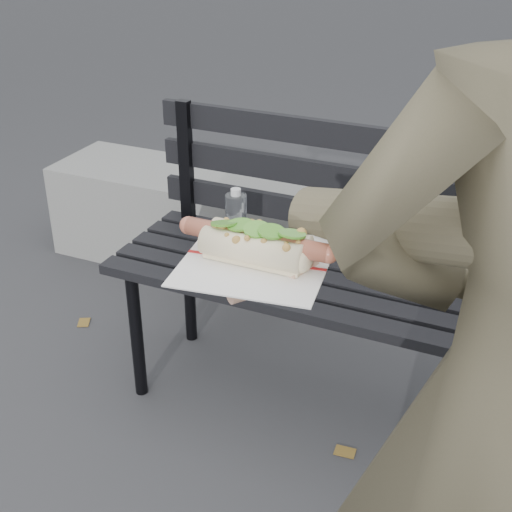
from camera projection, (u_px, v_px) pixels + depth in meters
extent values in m
cylinder|color=black|center=(137.00, 335.00, 2.24)|extent=(0.04, 0.04, 0.45)
cylinder|color=black|center=(189.00, 285.00, 2.51)|extent=(0.04, 0.04, 0.45)
cube|color=black|center=(344.00, 321.00, 1.87)|extent=(1.50, 0.07, 0.03)
cube|color=black|center=(354.00, 304.00, 1.94)|extent=(1.50, 0.07, 0.03)
cube|color=black|center=(364.00, 289.00, 2.02)|extent=(1.50, 0.07, 0.03)
cube|color=black|center=(373.00, 274.00, 2.09)|extent=(1.50, 0.07, 0.03)
cube|color=black|center=(381.00, 261.00, 2.16)|extent=(1.50, 0.07, 0.03)
cube|color=black|center=(186.00, 164.00, 2.31)|extent=(0.04, 0.03, 0.42)
cube|color=black|center=(386.00, 226.00, 2.14)|extent=(1.50, 0.02, 0.08)
cube|color=black|center=(390.00, 186.00, 2.07)|extent=(1.50, 0.02, 0.08)
cube|color=black|center=(394.00, 143.00, 2.01)|extent=(1.50, 0.02, 0.08)
cylinder|color=white|center=(236.00, 224.00, 2.13)|extent=(0.06, 0.06, 0.19)
cylinder|color=white|center=(236.00, 192.00, 2.08)|extent=(0.03, 0.03, 0.02)
cube|color=slate|center=(192.00, 218.00, 3.05)|extent=(1.20, 0.40, 0.40)
cylinder|color=brown|center=(464.00, 233.00, 0.90)|extent=(0.51, 0.23, 0.19)
cylinder|color=#D8A384|center=(287.00, 272.00, 0.94)|extent=(0.09, 0.08, 0.07)
ellipsoid|color=#D8A384|center=(256.00, 273.00, 0.95)|extent=(0.10, 0.12, 0.03)
cylinder|color=#D8A384|center=(209.00, 273.00, 0.94)|extent=(0.06, 0.02, 0.02)
cylinder|color=#D8A384|center=(216.00, 266.00, 0.96)|extent=(0.06, 0.02, 0.02)
cylinder|color=#D8A384|center=(222.00, 260.00, 0.98)|extent=(0.06, 0.02, 0.02)
cylinder|color=#D8A384|center=(229.00, 254.00, 0.99)|extent=(0.06, 0.02, 0.02)
cylinder|color=#D8A384|center=(245.00, 292.00, 0.90)|extent=(0.04, 0.05, 0.02)
cube|color=white|center=(256.00, 261.00, 0.94)|extent=(0.21, 0.21, 0.00)
cube|color=#B21E1E|center=(256.00, 260.00, 0.94)|extent=(0.19, 0.03, 0.00)
cylinder|color=#B55F45|center=(256.00, 239.00, 0.93)|extent=(0.20, 0.03, 0.02)
sphere|color=#B55F45|center=(189.00, 225.00, 0.96)|extent=(0.02, 0.03, 0.02)
sphere|color=#B55F45|center=(329.00, 254.00, 0.89)|extent=(0.02, 0.03, 0.02)
sphere|color=#9E6B2D|center=(223.00, 228.00, 0.93)|extent=(0.01, 0.01, 0.01)
sphere|color=#9E6B2D|center=(264.00, 242.00, 0.90)|extent=(0.01, 0.01, 0.01)
sphere|color=#9E6B2D|center=(215.00, 226.00, 0.93)|extent=(0.01, 0.01, 0.01)
sphere|color=#9E6B2D|center=(255.00, 241.00, 0.91)|extent=(0.01, 0.01, 0.01)
sphere|color=#9E6B2D|center=(227.00, 235.00, 0.92)|extent=(0.01, 0.01, 0.01)
sphere|color=#9E6B2D|center=(225.00, 236.00, 0.93)|extent=(0.01, 0.01, 0.01)
sphere|color=#9E6B2D|center=(256.00, 239.00, 0.92)|extent=(0.01, 0.01, 0.01)
sphere|color=#9E6B2D|center=(225.00, 232.00, 0.93)|extent=(0.01, 0.01, 0.01)
sphere|color=#9E6B2D|center=(230.00, 232.00, 0.93)|extent=(0.01, 0.01, 0.01)
sphere|color=#9E6B2D|center=(261.00, 244.00, 0.91)|extent=(0.01, 0.01, 0.01)
sphere|color=#9E6B2D|center=(286.00, 245.00, 0.89)|extent=(0.01, 0.01, 0.01)
sphere|color=#9E6B2D|center=(298.00, 242.00, 0.89)|extent=(0.01, 0.01, 0.01)
sphere|color=#9E6B2D|center=(274.00, 242.00, 0.90)|extent=(0.01, 0.01, 0.01)
sphere|color=#9E6B2D|center=(259.00, 224.00, 0.94)|extent=(0.01, 0.01, 0.01)
sphere|color=#9E6B2D|center=(226.00, 220.00, 0.96)|extent=(0.01, 0.01, 0.01)
sphere|color=#9E6B2D|center=(236.00, 240.00, 0.91)|extent=(0.01, 0.01, 0.01)
sphere|color=#9E6B2D|center=(247.00, 238.00, 0.90)|extent=(0.01, 0.01, 0.01)
sphere|color=#9E6B2D|center=(252.00, 224.00, 0.94)|extent=(0.01, 0.01, 0.01)
sphere|color=#9E6B2D|center=(253.00, 236.00, 0.93)|extent=(0.01, 0.01, 0.01)
sphere|color=#9E6B2D|center=(264.00, 242.00, 0.91)|extent=(0.01, 0.01, 0.01)
sphere|color=#9E6B2D|center=(297.00, 244.00, 0.90)|extent=(0.01, 0.01, 0.01)
sphere|color=#9E6B2D|center=(286.00, 248.00, 0.88)|extent=(0.01, 0.01, 0.01)
sphere|color=#9E6B2D|center=(301.00, 233.00, 0.91)|extent=(0.01, 0.01, 0.01)
sphere|color=#9E6B2D|center=(305.00, 238.00, 0.92)|extent=(0.01, 0.01, 0.01)
cylinder|color=#509C2A|center=(224.00, 223.00, 0.93)|extent=(0.04, 0.04, 0.01)
cylinder|color=#509C2A|center=(240.00, 225.00, 0.93)|extent=(0.04, 0.04, 0.01)
cylinder|color=#509C2A|center=(257.00, 229.00, 0.92)|extent=(0.04, 0.04, 0.01)
cylinder|color=#509C2A|center=(272.00, 231.00, 0.91)|extent=(0.04, 0.04, 0.01)
cylinder|color=#509C2A|center=(292.00, 234.00, 0.90)|extent=(0.04, 0.04, 0.01)
cube|color=brown|center=(84.00, 322.00, 2.70)|extent=(0.06, 0.07, 0.00)
cube|color=brown|center=(235.00, 248.00, 3.24)|extent=(0.05, 0.03, 0.00)
cube|color=brown|center=(345.00, 452.00, 2.09)|extent=(0.06, 0.05, 0.00)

